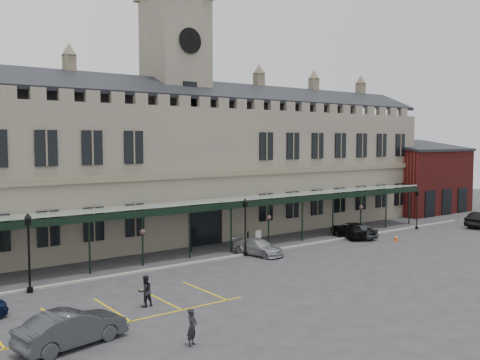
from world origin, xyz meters
TOP-DOWN VIEW (x-y plane):
  - ground at (0.00, 0.00)m, footprint 140.00×140.00m
  - station_building at (0.00, 15.91)m, footprint 60.00×10.36m
  - clock_tower at (0.00, 16.00)m, footprint 5.60×5.60m
  - canopy at (0.00, 7.46)m, footprint 50.00×4.10m
  - brick_annex at (34.00, 12.97)m, footprint 12.40×8.36m
  - kerb at (0.00, 5.50)m, footprint 60.00×0.40m
  - parking_markings at (-14.00, -1.50)m, footprint 16.00×6.00m
  - tree_behind_mid at (8.00, 25.00)m, footprint 6.00×6.00m
  - tree_behind_right at (24.00, 25.00)m, footprint 6.00×6.00m
  - lamp_post_left at (-16.61, 4.98)m, footprint 0.46×0.46m
  - lamp_post_mid at (0.02, 5.34)m, footprint 0.44×0.44m
  - lamp_post_right at (21.98, 4.84)m, footprint 0.39×0.39m
  - traffic_cone at (14.77, 1.97)m, footprint 0.39×0.39m
  - sign_board at (4.00, 8.63)m, footprint 0.69×0.13m
  - bollard_left at (-2.57, 9.34)m, footprint 0.16×0.16m
  - bollard_right at (3.92, 10.03)m, footprint 0.16×0.16m
  - car_left_b at (-17.50, -4.79)m, footprint 5.18×2.65m
  - car_taxi at (1.00, 4.93)m, footprint 2.64×4.71m
  - car_van at (13.00, 5.74)m, footprint 3.84×5.60m
  - car_right_a at (13.00, 5.19)m, footprint 1.72×4.28m
  - person_a at (-13.20, -7.98)m, footprint 0.74×0.68m
  - person_b at (-12.30, -1.66)m, footprint 0.91×0.74m

SIDE VIEW (x-z plane):
  - ground at x=0.00m, z-range 0.00..0.00m
  - parking_markings at x=-14.00m, z-range -0.01..0.01m
  - kerb at x=0.00m, z-range 0.00..0.12m
  - traffic_cone at x=14.77m, z-range -0.01..0.61m
  - bollard_left at x=-2.57m, z-range 0.00..0.88m
  - bollard_right at x=3.92m, z-range 0.00..0.89m
  - sign_board at x=4.00m, z-range -0.01..1.17m
  - car_taxi at x=1.00m, z-range 0.00..1.29m
  - car_van at x=13.00m, z-range 0.00..1.42m
  - car_right_a at x=13.00m, z-range 0.00..1.46m
  - car_left_b at x=-17.50m, z-range 0.00..1.63m
  - person_a at x=-13.20m, z-range 0.00..1.69m
  - person_b at x=-12.30m, z-range 0.00..1.74m
  - canopy at x=0.00m, z-range 0.25..4.55m
  - lamp_post_right at x=21.98m, z-range 0.38..4.49m
  - lamp_post_mid at x=0.02m, z-range 0.43..5.04m
  - lamp_post_left at x=-16.61m, z-range 0.45..5.28m
  - brick_annex at x=34.00m, z-range -0.46..8.77m
  - station_building at x=0.00m, z-range -2.18..15.12m
  - tree_behind_mid at x=8.00m, z-range 4.81..20.81m
  - tree_behind_right at x=24.00m, z-range 4.81..20.81m
  - clock_tower at x=0.00m, z-range 0.71..25.51m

